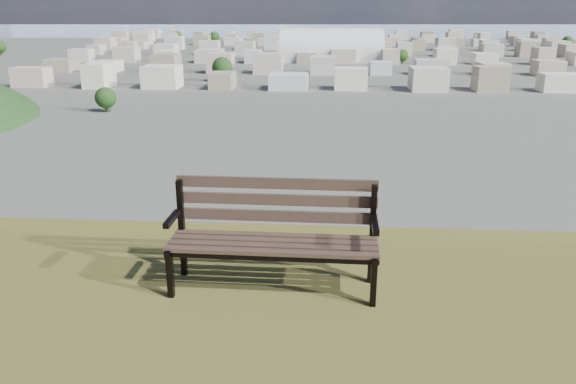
{
  "coord_description": "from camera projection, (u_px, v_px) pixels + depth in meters",
  "views": [
    {
      "loc": [
        1.24,
        -1.9,
        27.48
      ],
      "look_at": [
        0.78,
        4.74,
        25.3
      ],
      "focal_mm": 35.0,
      "sensor_mm": 36.0,
      "label": 1
    }
  ],
  "objects": [
    {
      "name": "arena",
      "position": [
        330.0,
        51.0,
        302.84
      ],
      "size": [
        56.15,
        26.88,
        23.08
      ],
      "rotation": [
        0.0,
        0.0,
        0.07
      ],
      "color": "silver",
      "rests_on": "ground"
    },
    {
      "name": "bay_water",
      "position": [
        328.0,
        27.0,
        863.58
      ],
      "size": [
        2400.0,
        700.0,
        0.12
      ],
      "primitive_type": "cube",
      "color": "#9AAAC4",
      "rests_on": "ground"
    },
    {
      "name": "far_hills",
      "position": [
        303.0,
        9.0,
        1336.37
      ],
      "size": [
        2050.0,
        340.0,
        60.0
      ],
      "color": "#9DB0C3",
      "rests_on": "ground"
    },
    {
      "name": "city_blocks",
      "position": [
        326.0,
        45.0,
        383.26
      ],
      "size": [
        395.0,
        361.0,
        7.0
      ],
      "color": "beige",
      "rests_on": "ground"
    },
    {
      "name": "city_trees",
      "position": [
        278.0,
        51.0,
        313.06
      ],
      "size": [
        406.52,
        387.2,
        9.98
      ],
      "color": "#332319",
      "rests_on": "ground"
    },
    {
      "name": "park_bench",
      "position": [
        274.0,
        230.0,
        5.13
      ],
      "size": [
        1.9,
        0.64,
        0.99
      ],
      "rotation": [
        0.0,
        0.0,
        -0.02
      ],
      "color": "#483429",
      "rests_on": "hilltop_mesa"
    }
  ]
}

